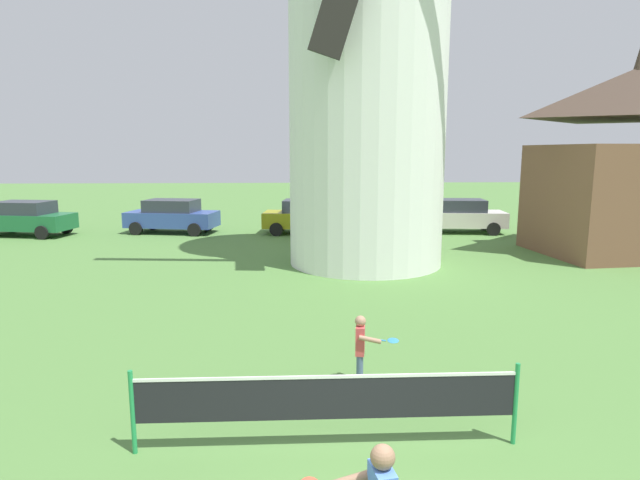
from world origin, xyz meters
The scene contains 8 objects.
windmill centered at (1.60, 13.30, 7.69)m, with size 10.12×5.84×16.27m.
tennis_net centered at (-0.36, 2.12, 0.68)m, with size 4.91×0.06×1.10m.
player_far centered at (0.30, 3.92, 0.66)m, with size 0.69×0.56×1.17m.
parked_car_green centered at (-12.97, 19.78, 0.81)m, with size 4.36×2.47×1.56m.
parked_car_blue centered at (-6.54, 20.32, 0.81)m, with size 4.35×2.47×1.56m.
parked_car_mustard centered at (-0.14, 19.87, 0.81)m, with size 4.37×2.28×1.56m.
parked_car_cream centered at (6.79, 19.84, 0.81)m, with size 4.48×2.25×1.56m.
chapel centered at (11.39, 14.51, 3.28)m, with size 6.73×5.22×7.60m.
Camera 1 is at (-0.73, -3.97, 3.75)m, focal length 29.11 mm.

